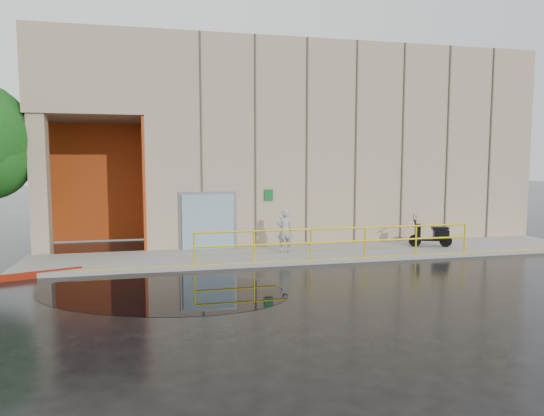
# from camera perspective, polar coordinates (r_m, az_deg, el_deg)

# --- Properties ---
(ground) EXTENTS (120.00, 120.00, 0.00)m
(ground) POSITION_cam_1_polar(r_m,az_deg,el_deg) (12.44, -5.80, -10.24)
(ground) COLOR black
(ground) RESTS_ON ground
(sidewalk) EXTENTS (20.00, 3.00, 0.15)m
(sidewalk) POSITION_cam_1_polar(r_m,az_deg,el_deg) (17.58, 5.45, -5.30)
(sidewalk) COLOR gray
(sidewalk) RESTS_ON ground
(building) EXTENTS (20.00, 10.17, 8.00)m
(building) POSITION_cam_1_polar(r_m,az_deg,el_deg) (23.80, 3.14, 7.54)
(building) COLOR tan
(building) RESTS_ON ground
(guardrail) EXTENTS (9.56, 0.06, 1.03)m
(guardrail) POSITION_cam_1_polar(r_m,az_deg,el_deg) (16.30, 7.80, -4.03)
(guardrail) COLOR #D9BB0B
(guardrail) RESTS_ON sidewalk
(person) EXTENTS (0.59, 0.43, 1.52)m
(person) POSITION_cam_1_polar(r_m,az_deg,el_deg) (17.27, 1.52, -2.67)
(person) COLOR #9A9A9F
(person) RESTS_ON sidewalk
(scooter) EXTENTS (1.63, 0.94, 1.23)m
(scooter) POSITION_cam_1_polar(r_m,az_deg,el_deg) (19.19, 18.23, -2.28)
(scooter) COLOR black
(scooter) RESTS_ON sidewalk
(red_curb) EXTENTS (2.34, 0.92, 0.18)m
(red_curb) POSITION_cam_1_polar(r_m,az_deg,el_deg) (15.75, -25.80, -7.06)
(red_curb) COLOR maroon
(red_curb) RESTS_ON ground
(puddle) EXTENTS (7.70, 6.24, 0.01)m
(puddle) POSITION_cam_1_polar(r_m,az_deg,el_deg) (13.07, -12.97, -9.56)
(puddle) COLOR black
(puddle) RESTS_ON ground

